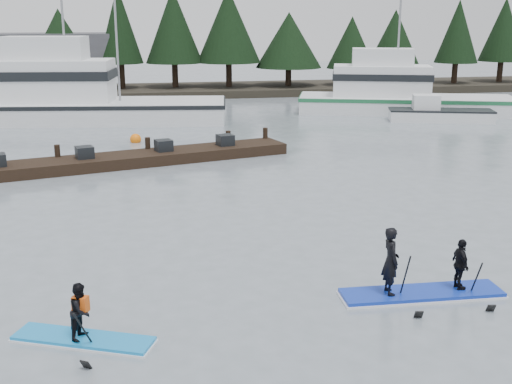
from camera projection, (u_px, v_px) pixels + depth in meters
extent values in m
plane|color=slate|center=(308.00, 309.00, 14.27)|extent=(160.00, 160.00, 0.00)
cube|color=#2D281E|center=(174.00, 91.00, 53.94)|extent=(70.00, 8.00, 0.60)
cube|color=#4C4C51|center=(0.00, 65.00, 52.66)|extent=(18.00, 6.00, 5.00)
cube|color=silver|center=(85.00, 120.00, 39.94)|extent=(17.91, 7.31, 2.32)
cube|color=white|center=(47.00, 81.00, 39.21)|extent=(8.25, 4.58, 2.51)
cylinder|color=gray|center=(64.00, 38.00, 38.60)|extent=(0.14, 0.14, 7.53)
cube|color=silver|center=(405.00, 111.00, 43.61)|extent=(14.78, 8.35, 2.03)
cube|color=white|center=(381.00, 81.00, 43.29)|extent=(7.00, 4.80, 2.03)
cylinder|color=gray|center=(398.00, 47.00, 42.58)|extent=(0.14, 0.14, 6.47)
cube|color=silver|center=(441.00, 115.00, 39.93)|extent=(6.53, 3.67, 0.73)
cube|color=black|center=(131.00, 159.00, 28.19)|extent=(14.52, 5.57, 0.48)
sphere|color=orange|center=(350.00, 115.00, 42.74)|extent=(0.55, 0.55, 0.55)
sphere|color=orange|center=(136.00, 142.00, 33.31)|extent=(0.58, 0.58, 0.58)
cube|color=#1684D0|center=(83.00, 339.00, 12.83)|extent=(2.89, 1.80, 0.11)
imported|color=black|center=(81.00, 310.00, 12.66)|extent=(0.63, 0.69, 1.15)
cube|color=#E95613|center=(81.00, 304.00, 12.63)|extent=(0.36, 0.31, 0.32)
cylinder|color=black|center=(89.00, 338.00, 12.53)|extent=(0.49, 0.75, 1.46)
cube|color=#1230AB|center=(422.00, 293.00, 14.92)|extent=(3.81, 1.06, 0.13)
imported|color=black|center=(391.00, 261.00, 14.58)|extent=(0.41, 0.60, 1.59)
cylinder|color=black|center=(404.00, 282.00, 14.53)|extent=(0.21, 0.94, 1.61)
imported|color=black|center=(460.00, 264.00, 14.87)|extent=(0.33, 0.73, 1.22)
cylinder|color=black|center=(473.00, 286.00, 14.82)|extent=(0.20, 0.87, 1.48)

